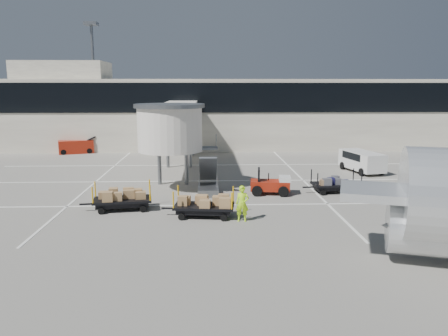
% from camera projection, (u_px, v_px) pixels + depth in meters
% --- Properties ---
extents(ground, '(140.00, 140.00, 0.00)m').
position_uv_depth(ground, '(233.00, 214.00, 24.90)').
color(ground, gray).
rests_on(ground, ground).
extents(lane_markings, '(40.00, 30.00, 0.02)m').
position_uv_depth(lane_markings, '(217.00, 180.00, 34.04)').
color(lane_markings, white).
rests_on(lane_markings, ground).
extents(terminal, '(64.00, 12.11, 15.20)m').
position_uv_depth(terminal, '(216.00, 112.00, 53.55)').
color(terminal, '#EBE5CA').
rests_on(terminal, ground).
extents(jet_bridge, '(5.70, 20.40, 6.03)m').
position_uv_depth(jet_bridge, '(177.00, 122.00, 36.01)').
color(jet_bridge, white).
rests_on(jet_bridge, ground).
extents(baggage_tug, '(2.80, 1.97, 1.74)m').
position_uv_depth(baggage_tug, '(271.00, 185.00, 29.51)').
color(baggage_tug, maroon).
rests_on(baggage_tug, ground).
extents(suitcase_cart, '(3.95, 1.78, 1.53)m').
position_uv_depth(suitcase_cart, '(335.00, 184.00, 29.93)').
color(suitcase_cart, black).
rests_on(suitcase_cart, ground).
extents(box_cart_near, '(4.15, 2.01, 1.60)m').
position_uv_depth(box_cart_near, '(206.00, 204.00, 24.38)').
color(box_cart_near, black).
rests_on(box_cart_near, ground).
extents(box_cart_far, '(4.21, 2.14, 1.62)m').
position_uv_depth(box_cart_far, '(121.00, 199.00, 25.64)').
color(box_cart_far, black).
rests_on(box_cart_far, ground).
extents(ground_worker, '(0.76, 0.55, 1.97)m').
position_uv_depth(ground_worker, '(242.00, 204.00, 23.44)').
color(ground_worker, '#A8E618').
rests_on(ground_worker, ground).
extents(minivan, '(2.80, 4.90, 1.75)m').
position_uv_depth(minivan, '(361.00, 160.00, 37.20)').
color(minivan, silver).
rests_on(minivan, ground).
extents(belt_loader, '(4.14, 2.57, 1.87)m').
position_uv_depth(belt_loader, '(76.00, 147.00, 47.67)').
color(belt_loader, maroon).
rests_on(belt_loader, ground).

